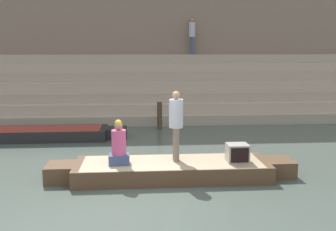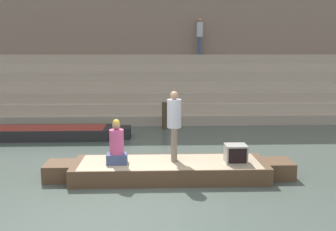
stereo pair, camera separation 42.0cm
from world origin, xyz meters
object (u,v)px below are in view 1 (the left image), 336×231
object	(u,v)px
person_standing	(176,121)
moored_boat_shore	(33,134)
person_on_steps	(192,33)
mooring_post	(160,116)
rowboat_main	(172,169)
tv_set	(237,153)
person_rowing	(119,147)

from	to	relation	value
person_standing	moored_boat_shore	size ratio (longest dim) A/B	0.27
person_on_steps	mooring_post	bearing A→B (deg)	72.35
rowboat_main	tv_set	bearing A→B (deg)	-2.08
person_standing	person_on_steps	bearing A→B (deg)	93.96
person_standing	person_on_steps	size ratio (longest dim) A/B	0.98
person_standing	tv_set	size ratio (longest dim) A/B	3.35
person_standing	moored_boat_shore	xyz separation A→B (m)	(-4.41, 4.20, -1.15)
person_standing	person_rowing	xyz separation A→B (m)	(-1.33, -0.20, -0.54)
tv_set	person_on_steps	xyz separation A→B (m)	(0.26, 9.90, 3.11)
rowboat_main	person_rowing	xyz separation A→B (m)	(-1.23, -0.10, 0.60)
person_standing	tv_set	xyz separation A→B (m)	(1.43, -0.20, -0.74)
moored_boat_shore	person_on_steps	distance (m)	8.94
tv_set	person_on_steps	distance (m)	10.38
tv_set	moored_boat_shore	world-z (taller)	tv_set
tv_set	person_on_steps	bearing A→B (deg)	88.38
person_rowing	person_on_steps	bearing A→B (deg)	65.99
tv_set	mooring_post	world-z (taller)	mooring_post
person_standing	rowboat_main	bearing A→B (deg)	-122.43
person_rowing	tv_set	xyz separation A→B (m)	(2.77, -0.01, -0.21)
person_standing	person_on_steps	world-z (taller)	person_on_steps
tv_set	mooring_post	distance (m)	5.97
moored_boat_shore	person_on_steps	bearing A→B (deg)	37.61
rowboat_main	person_standing	size ratio (longest dim) A/B	3.51
rowboat_main	tv_set	size ratio (longest dim) A/B	11.76
rowboat_main	moored_boat_shore	size ratio (longest dim) A/B	0.93
rowboat_main	person_on_steps	distance (m)	10.56
person_rowing	tv_set	distance (m)	2.77
rowboat_main	person_standing	world-z (taller)	person_standing
rowboat_main	mooring_post	bearing A→B (deg)	91.48
tv_set	mooring_post	size ratio (longest dim) A/B	0.48
rowboat_main	person_rowing	world-z (taller)	person_rowing
moored_boat_shore	person_standing	bearing A→B (deg)	-47.93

